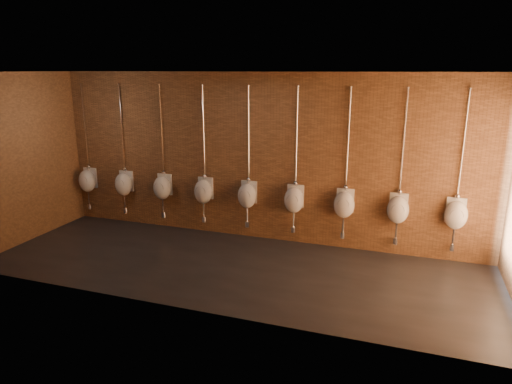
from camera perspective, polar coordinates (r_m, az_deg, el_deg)
ground at (r=7.83m, az=-2.89°, el=-9.37°), size 8.50×8.50×0.00m
room_shell at (r=7.23m, az=-3.10°, el=5.29°), size 8.54×3.04×3.22m
urinal_0 at (r=10.64m, az=-20.33°, el=1.41°), size 0.38×0.33×2.72m
urinal_1 at (r=10.08m, az=-16.20°, el=1.04°), size 0.38×0.33×2.72m
urinal_2 at (r=9.59m, az=-11.63°, el=0.62°), size 0.38×0.33×2.72m
urinal_3 at (r=9.16m, az=-6.59°, el=0.16°), size 0.38×0.33×2.72m
urinal_4 at (r=8.81m, az=-1.10°, el=-0.35°), size 0.38×0.33×2.72m
urinal_5 at (r=8.55m, az=4.78°, el=-0.88°), size 0.38×0.33×2.72m
urinal_6 at (r=8.38m, az=10.97°, el=-1.44°), size 0.38×0.33×2.72m
urinal_7 at (r=8.32m, az=17.33°, el=-2.00°), size 0.38×0.33×2.72m
urinal_8 at (r=8.36m, az=23.71°, el=-2.53°), size 0.38×0.33×2.72m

